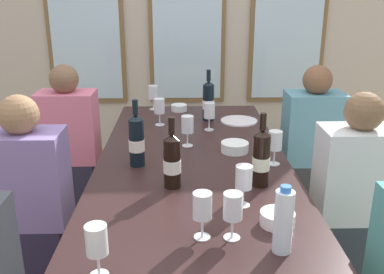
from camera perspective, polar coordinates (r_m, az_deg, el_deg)
name	(u,v)px	position (r m, az deg, el deg)	size (l,w,h in m)	color
back_wall_with_windows	(187,2)	(4.23, -0.66, 17.26)	(4.17, 0.10, 2.90)	#BEB19D
dining_table	(193,177)	(2.22, 0.17, -5.19)	(0.97, 2.24, 0.74)	#301C1B
white_plate_0	(239,121)	(2.89, 6.17, 2.11)	(0.24, 0.24, 0.01)	white
wine_bottle_0	(172,161)	(1.90, -2.62, -3.13)	(0.08, 0.08, 0.32)	black
wine_bottle_1	(261,158)	(1.94, 9.04, -2.72)	(0.08, 0.08, 0.33)	black
wine_bottle_2	(137,140)	(2.15, -7.27, -0.43)	(0.08, 0.08, 0.34)	black
wine_bottle_3	(208,101)	(2.88, 2.15, 4.76)	(0.08, 0.08, 0.34)	black
tasting_bowl_0	(235,147)	(2.35, 5.61, -1.32)	(0.15, 0.15, 0.05)	white
tasting_bowl_1	(179,108)	(3.12, -1.71, 3.85)	(0.11, 0.11, 0.05)	white
tasting_bowl_2	(277,218)	(1.68, 11.09, -10.40)	(0.13, 0.13, 0.05)	white
water_bottle	(283,221)	(1.49, 11.86, -10.71)	(0.06, 0.06, 0.24)	white
wine_glass_0	(244,179)	(1.75, 6.78, -5.49)	(0.07, 0.07, 0.17)	white
wine_glass_1	(187,125)	(2.39, -0.60, 1.55)	(0.07, 0.07, 0.17)	white
wine_glass_2	(97,241)	(1.37, -12.37, -13.18)	(0.07, 0.07, 0.17)	white
wine_glass_3	(159,107)	(2.78, -4.29, 3.97)	(0.07, 0.07, 0.17)	white
wine_glass_4	(275,142)	(2.18, 10.81, -0.68)	(0.07, 0.07, 0.17)	white
wine_glass_5	(233,208)	(1.53, 5.35, -9.29)	(0.07, 0.07, 0.17)	white
wine_glass_6	(202,207)	(1.52, 1.37, -9.12)	(0.07, 0.07, 0.17)	white
wine_glass_7	(209,111)	(2.67, 2.28, 3.40)	(0.07, 0.07, 0.17)	white
wine_glass_8	(153,93)	(3.15, -5.11, 5.69)	(0.07, 0.07, 0.17)	white
seated_person_2	(71,150)	(3.10, -15.57, -1.60)	(0.38, 0.24, 1.11)	#2C283C
seated_person_3	(311,151)	(3.07, 15.28, -1.77)	(0.38, 0.24, 1.11)	#323535
seated_person_4	(31,208)	(2.37, -20.30, -8.71)	(0.38, 0.24, 1.11)	#2F2742
seated_person_5	(352,203)	(2.42, 20.20, -8.10)	(0.38, 0.24, 1.11)	#2F3740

